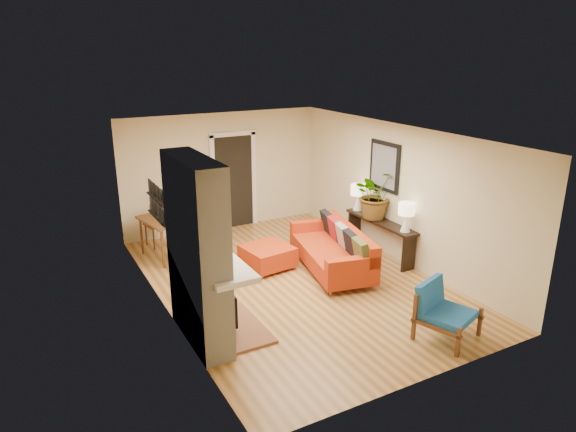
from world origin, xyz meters
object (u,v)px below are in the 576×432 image
object	(u,v)px
blue_chair	(441,308)
houseplant	(375,194)
lamp_near	(406,214)
ottoman	(268,255)
console_table	(380,228)
sofa	(335,250)
lamp_far	(358,194)
dining_table	(168,226)

from	to	relation	value
blue_chair	houseplant	bearing A→B (deg)	69.84
lamp_near	ottoman	bearing A→B (deg)	151.16
ottoman	console_table	distance (m)	2.29
sofa	console_table	world-z (taller)	sofa
lamp_far	houseplant	distance (m)	0.60
console_table	dining_table	bearing A→B (deg)	152.08
sofa	ottoman	bearing A→B (deg)	149.22
lamp_near	lamp_far	xyz separation A→B (m)	(0.00, 1.48, 0.00)
blue_chair	lamp_near	world-z (taller)	lamp_near
lamp_near	houseplant	world-z (taller)	houseplant
lamp_near	houseplant	bearing A→B (deg)	90.64
console_table	lamp_far	size ratio (longest dim) A/B	3.43
blue_chair	sofa	bearing A→B (deg)	90.55
houseplant	ottoman	bearing A→B (deg)	171.78
lamp_near	dining_table	bearing A→B (deg)	144.11
ottoman	houseplant	world-z (taller)	houseplant
lamp_far	houseplant	world-z (taller)	houseplant
dining_table	lamp_near	xyz separation A→B (m)	(3.64, -2.64, 0.43)
sofa	blue_chair	distance (m)	2.65
console_table	sofa	bearing A→B (deg)	-173.28
dining_table	lamp_near	size ratio (longest dim) A/B	3.41
sofa	dining_table	xyz separation A→B (m)	(-2.52, 2.06, 0.26)
ottoman	lamp_far	xyz separation A→B (m)	(2.21, 0.27, 0.82)
blue_chair	console_table	bearing A→B (deg)	68.39
ottoman	houseplant	xyz separation A→B (m)	(2.20, -0.32, 0.97)
ottoman	houseplant	bearing A→B (deg)	-8.22
blue_chair	console_table	world-z (taller)	blue_chair
houseplant	lamp_far	bearing A→B (deg)	89.02
console_table	lamp_near	xyz separation A→B (m)	(0.00, -0.71, 0.49)
dining_table	ottoman	bearing A→B (deg)	-44.70
ottoman	lamp_far	size ratio (longest dim) A/B	1.71
sofa	houseplant	world-z (taller)	houseplant
dining_table	houseplant	distance (m)	4.07
ottoman	blue_chair	distance (m)	3.48
lamp_near	blue_chair	bearing A→B (deg)	-117.95
sofa	houseplant	xyz separation A→B (m)	(1.12, 0.33, 0.83)
dining_table	console_table	distance (m)	4.12
dining_table	lamp_far	bearing A→B (deg)	-17.56
houseplant	dining_table	bearing A→B (deg)	154.43
ottoman	dining_table	distance (m)	2.06
console_table	houseplant	distance (m)	0.66
sofa	lamp_far	world-z (taller)	lamp_far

